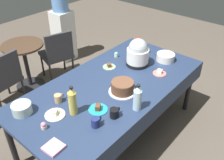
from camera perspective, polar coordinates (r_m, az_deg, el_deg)
The scene contains 24 objects.
ground at distance 3.15m, azimuth -0.00°, elevation -12.17°, with size 9.00×9.00×0.00m, color brown.
potluck_table at distance 2.70m, azimuth -0.00°, elevation -1.97°, with size 2.20×1.10×0.75m.
frosted_layer_cake at distance 2.51m, azimuth 2.43°, elevation -1.68°, with size 0.28×0.28×0.13m.
slow_cooker at distance 2.95m, azimuth 5.98°, elevation 6.19°, with size 0.28×0.28×0.33m.
glass_salad_bowl at distance 2.41m, azimuth -20.10°, elevation -6.19°, with size 0.18×0.18×0.10m, color #B2C6BC.
ceramic_snack_bowl at distance 3.15m, azimuth 12.24°, elevation 5.18°, with size 0.22×0.22×0.09m, color silver.
dessert_plate_coral at distance 2.88m, azimuth 10.91°, elevation 1.67°, with size 0.15×0.15×0.06m.
dessert_plate_teal at distance 2.32m, azimuth -3.26°, elevation -6.62°, with size 0.18×0.18×0.06m.
dessert_plate_cream at distance 2.32m, azimuth -13.05°, elevation -7.64°, with size 0.19×0.19×0.06m.
dessert_plate_sage at distance 2.95m, azimuth -0.66°, elevation 3.17°, with size 0.16×0.16×0.05m.
cupcake_mint at distance 3.17m, azimuth 0.98°, elevation 5.89°, with size 0.05×0.05×0.07m.
cupcake_vanilla at distance 2.20m, azimuth -15.49°, elevation -10.11°, with size 0.05×0.05×0.07m.
cupcake_cocoa at distance 3.31m, azimuth 8.21°, elevation 6.86°, with size 0.05×0.05×0.07m.
soda_bottle_ginger_ale at distance 2.23m, azimuth -9.09°, elevation -4.87°, with size 0.08×0.08×0.30m.
soda_bottle_water at distance 2.27m, azimuth 5.90°, elevation -4.16°, with size 0.08×0.08×0.28m.
coffee_mug_black at distance 2.23m, azimuth 0.53°, elevation -7.59°, with size 0.12×0.08×0.09m.
coffee_mug_navy at distance 2.14m, azimuth -3.80°, elevation -9.65°, with size 0.11×0.07×0.09m.
coffee_mug_red at distance 3.53m, azimuth 6.08°, elevation 8.97°, with size 0.11×0.08×0.08m.
coffee_mug_tan at distance 2.45m, azimuth -12.29°, elevation -4.14°, with size 0.11×0.07×0.08m.
paper_napkin_stack at distance 2.04m, azimuth -13.33°, elevation -14.89°, with size 0.14×0.14×0.02m, color pink.
maroon_chair_left at distance 3.54m, azimuth -24.01°, elevation 0.53°, with size 0.49×0.49×0.85m.
maroon_chair_right at distance 3.93m, azimuth -12.49°, elevation 6.18°, with size 0.55×0.55×0.85m.
round_cafe_table at distance 3.90m, azimuth -19.44°, elevation 4.82°, with size 0.60×0.60×0.72m.
water_cooler at distance 4.55m, azimuth -11.27°, elevation 11.59°, with size 0.32×0.32×1.24m.
Camera 1 is at (-1.66, -1.42, 2.27)m, focal length 39.63 mm.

